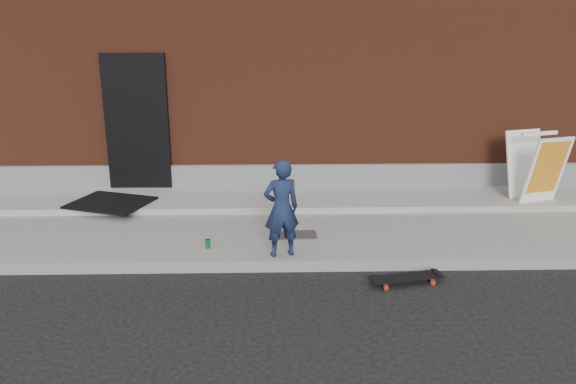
{
  "coord_description": "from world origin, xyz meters",
  "views": [
    {
      "loc": [
        -0.3,
        -6.4,
        2.95
      ],
      "look_at": [
        -0.13,
        0.8,
        0.81
      ],
      "focal_mm": 35.0,
      "sensor_mm": 36.0,
      "label": 1
    }
  ],
  "objects_px": {
    "skateboard": "(406,278)",
    "soda_can": "(208,244)",
    "pizza_sign": "(536,166)",
    "child": "(281,208)"
  },
  "relations": [
    {
      "from": "skateboard",
      "to": "pizza_sign",
      "type": "distance_m",
      "value": 3.69
    },
    {
      "from": "skateboard",
      "to": "soda_can",
      "type": "xyz_separation_m",
      "value": [
        -2.43,
        0.81,
        0.13
      ]
    },
    {
      "from": "pizza_sign",
      "to": "soda_can",
      "type": "bearing_deg",
      "value": -161.39
    },
    {
      "from": "pizza_sign",
      "to": "child",
      "type": "bearing_deg",
      "value": -154.5
    },
    {
      "from": "child",
      "to": "skateboard",
      "type": "height_order",
      "value": "child"
    },
    {
      "from": "child",
      "to": "soda_can",
      "type": "relative_size",
      "value": 10.27
    },
    {
      "from": "pizza_sign",
      "to": "soda_can",
      "type": "height_order",
      "value": "pizza_sign"
    },
    {
      "from": "pizza_sign",
      "to": "soda_can",
      "type": "distance_m",
      "value": 5.35
    },
    {
      "from": "child",
      "to": "skateboard",
      "type": "distance_m",
      "value": 1.72
    },
    {
      "from": "child",
      "to": "soda_can",
      "type": "height_order",
      "value": "child"
    }
  ]
}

